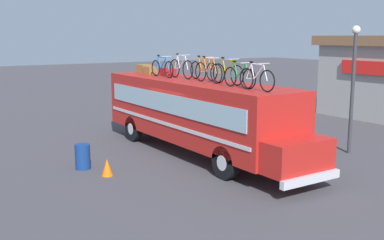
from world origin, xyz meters
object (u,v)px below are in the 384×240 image
rooftop_bicycle_7 (256,79)px  traffic_cone (107,167)px  luggage_bag_1 (144,69)px  rooftop_bicycle_4 (208,72)px  bus (196,111)px  rooftop_bicycle_3 (203,70)px  rooftop_bicycle_2 (181,68)px  trash_bin (83,157)px  street_lamp (353,78)px  rooftop_bicycle_6 (239,77)px  luggage_bag_2 (150,70)px  luggage_bag_3 (168,72)px  rooftop_bicycle_5 (228,73)px  rooftop_bicycle_1 (162,68)px

rooftop_bicycle_7 → traffic_cone: (-2.88, -3.76, -2.91)m
luggage_bag_1 → rooftop_bicycle_4: (5.16, -0.10, 0.20)m
bus → rooftop_bicycle_3: (-0.08, 0.38, 1.55)m
rooftop_bicycle_2 → rooftop_bicycle_4: 1.94m
rooftop_bicycle_4 → traffic_cone: bearing=-89.8°
rooftop_bicycle_2 → trash_bin: rooftop_bicycle_2 is taller
traffic_cone → trash_bin: bearing=-162.6°
rooftop_bicycle_3 → street_lamp: 5.67m
trash_bin → traffic_cone: bearing=17.4°
traffic_cone → rooftop_bicycle_6: bearing=62.7°
luggage_bag_2 → trash_bin: size_ratio=0.70×
bus → trash_bin: (-0.37, -4.40, -1.22)m
luggage_bag_3 → rooftop_bicycle_5: 4.44m
rooftop_bicycle_1 → street_lamp: bearing=45.5°
rooftop_bicycle_7 → trash_bin: (-4.09, -4.14, -2.77)m
rooftop_bicycle_6 → traffic_cone: (-1.97, -3.83, -2.90)m
rooftop_bicycle_5 → traffic_cone: bearing=-102.5°
bus → rooftop_bicycle_4: 1.76m
luggage_bag_1 → traffic_cone: bearing=-38.4°
bus → luggage_bag_3: bearing=172.8°
luggage_bag_1 → traffic_cone: luggage_bag_1 is taller
street_lamp → luggage_bag_1: bearing=-146.7°
trash_bin → street_lamp: bearing=69.4°
rooftop_bicycle_3 → rooftop_bicycle_7: rooftop_bicycle_3 is taller
luggage_bag_3 → trash_bin: size_ratio=0.64×
rooftop_bicycle_7 → trash_bin: size_ratio=1.89×
rooftop_bicycle_3 → trash_bin: bearing=-93.5°
luggage_bag_2 → rooftop_bicycle_6: rooftop_bicycle_6 is taller
luggage_bag_1 → rooftop_bicycle_5: size_ratio=0.39×
bus → traffic_cone: bus is taller
luggage_bag_1 → traffic_cone: size_ratio=1.21×
luggage_bag_2 → rooftop_bicycle_2: (2.46, 0.06, 0.24)m
rooftop_bicycle_5 → rooftop_bicycle_3: bearing=172.4°
bus → rooftop_bicycle_7: (3.72, -0.26, 1.54)m
luggage_bag_3 → rooftop_bicycle_6: bearing=-5.6°
trash_bin → rooftop_bicycle_4: bearing=74.8°
luggage_bag_2 → rooftop_bicycle_7: rooftop_bicycle_7 is taller
bus → luggage_bag_2: luggage_bag_2 is taller
luggage_bag_2 → rooftop_bicycle_7: 7.31m
luggage_bag_1 → luggage_bag_3: bearing=8.9°
rooftop_bicycle_1 → traffic_cone: size_ratio=3.11×
rooftop_bicycle_6 → traffic_cone: rooftop_bicycle_6 is taller
traffic_cone → bus: bearing=101.7°
bus → rooftop_bicycle_4: (0.81, -0.02, 1.56)m
rooftop_bicycle_3 → rooftop_bicycle_5: 1.85m
bus → rooftop_bicycle_3: size_ratio=6.22×
rooftop_bicycle_4 → traffic_cone: rooftop_bicycle_4 is taller
traffic_cone → street_lamp: bearing=75.5°
bus → street_lamp: bearing=57.7°
rooftop_bicycle_2 → rooftop_bicycle_7: size_ratio=1.06×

